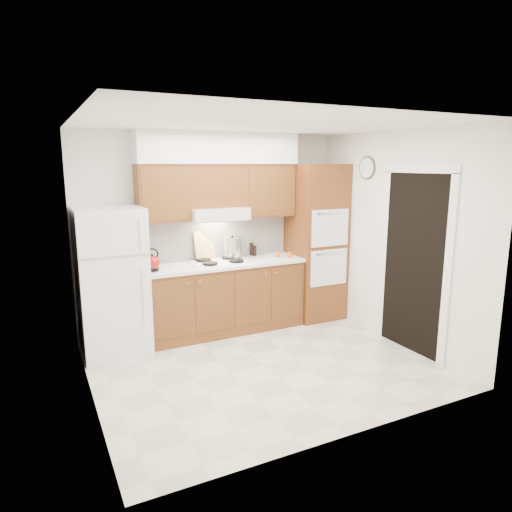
{
  "coord_description": "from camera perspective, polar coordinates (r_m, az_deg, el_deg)",
  "views": [
    {
      "loc": [
        -2.19,
        -4.2,
        2.2
      ],
      "look_at": [
        0.12,
        0.45,
        1.15
      ],
      "focal_mm": 32.0,
      "sensor_mm": 36.0,
      "label": 1
    }
  ],
  "objects": [
    {
      "name": "countertop",
      "position": [
        5.96,
        -4.02,
        -0.98
      ],
      "size": [
        2.13,
        0.62,
        0.04
      ],
      "primitive_type": "cube",
      "color": "white",
      "rests_on": "base_cabinets"
    },
    {
      "name": "orange_far",
      "position": [
        6.27,
        4.19,
        0.17
      ],
      "size": [
        0.1,
        0.1,
        0.08
      ],
      "primitive_type": "sphere",
      "rotation": [
        0.0,
        0.0,
        0.35
      ],
      "color": "#DF510B",
      "rests_on": "countertop"
    },
    {
      "name": "wall_clock",
      "position": [
        6.19,
        13.72,
        10.65
      ],
      "size": [
        0.02,
        0.3,
        0.3
      ],
      "primitive_type": "cylinder",
      "rotation": [
        0.0,
        1.57,
        0.0
      ],
      "color": "#3F3833",
      "rests_on": "wall_right"
    },
    {
      "name": "floor",
      "position": [
        5.22,
        1.01,
        -13.49
      ],
      "size": [
        3.6,
        3.6,
        0.0
      ],
      "primitive_type": "plane",
      "color": "beige",
      "rests_on": "ground"
    },
    {
      "name": "cooktop",
      "position": [
        5.96,
        -4.54,
        -0.75
      ],
      "size": [
        0.74,
        0.5,
        0.01
      ],
      "primitive_type": "cube",
      "color": "white",
      "rests_on": "countertop"
    },
    {
      "name": "oven_cabinet",
      "position": [
        6.58,
        7.48,
        1.71
      ],
      "size": [
        0.7,
        0.65,
        2.2
      ],
      "primitive_type": "cube",
      "color": "brown",
      "rests_on": "floor"
    },
    {
      "name": "condiment_c",
      "position": [
        6.36,
        -0.16,
        0.67
      ],
      "size": [
        0.06,
        0.06,
        0.14
      ],
      "primitive_type": "cylinder",
      "rotation": [
        0.0,
        0.0,
        -0.16
      ],
      "color": "black",
      "rests_on": "countertop"
    },
    {
      "name": "condiment_b",
      "position": [
        6.39,
        -0.55,
        0.88
      ],
      "size": [
        0.07,
        0.07,
        0.18
      ],
      "primitive_type": "cylinder",
      "rotation": [
        0.0,
        0.0,
        -0.27
      ],
      "color": "black",
      "rests_on": "countertop"
    },
    {
      "name": "cutting_board",
      "position": [
        6.1,
        -6.47,
        1.35
      ],
      "size": [
        0.3,
        0.16,
        0.38
      ],
      "primitive_type": "cube",
      "rotation": [
        -0.21,
        0.0,
        0.21
      ],
      "color": "#DBB270",
      "rests_on": "countertop"
    },
    {
      "name": "ceiling",
      "position": [
        4.75,
        1.12,
        16.26
      ],
      "size": [
        3.6,
        3.6,
        0.0
      ],
      "primitive_type": "plane",
      "color": "white",
      "rests_on": "wall_back"
    },
    {
      "name": "kettle",
      "position": [
        5.58,
        -12.82,
        -0.84
      ],
      "size": [
        0.21,
        0.21,
        0.18
      ],
      "primitive_type": "sphere",
      "rotation": [
        0.0,
        0.0,
        -0.15
      ],
      "color": "maroon",
      "rests_on": "countertop"
    },
    {
      "name": "soffit",
      "position": [
        5.95,
        -4.71,
        13.33
      ],
      "size": [
        2.13,
        0.36,
        0.4
      ],
      "primitive_type": "cube",
      "color": "silver",
      "rests_on": "wall_back"
    },
    {
      "name": "wall_right",
      "position": [
        5.86,
        16.89,
        2.1
      ],
      "size": [
        0.02,
        3.0,
        2.6
      ],
      "primitive_type": "cube",
      "color": "white",
      "rests_on": "floor"
    },
    {
      "name": "upper_cab_right",
      "position": [
        6.26,
        1.25,
        8.23
      ],
      "size": [
        0.73,
        0.33,
        0.7
      ],
      "primitive_type": "cube",
      "color": "brown",
      "rests_on": "wall_back"
    },
    {
      "name": "fridge",
      "position": [
        5.56,
        -17.57,
        -3.06
      ],
      "size": [
        0.75,
        0.72,
        1.72
      ],
      "primitive_type": "cube",
      "color": "white",
      "rests_on": "floor"
    },
    {
      "name": "base_cabinets",
      "position": [
        6.09,
        -3.99,
        -5.29
      ],
      "size": [
        2.11,
        0.6,
        0.9
      ],
      "primitive_type": "cube",
      "color": "brown",
      "rests_on": "floor"
    },
    {
      "name": "wall_left",
      "position": [
        4.31,
        -20.68,
        -1.37
      ],
      "size": [
        0.02,
        3.0,
        2.6
      ],
      "primitive_type": "cube",
      "color": "white",
      "rests_on": "floor"
    },
    {
      "name": "backsplash",
      "position": [
        6.18,
        -5.1,
        2.26
      ],
      "size": [
        2.11,
        0.03,
        0.56
      ],
      "primitive_type": "cube",
      "color": "white",
      "rests_on": "countertop"
    },
    {
      "name": "range_hood",
      "position": [
        5.92,
        -4.87,
        5.33
      ],
      "size": [
        0.75,
        0.45,
        0.15
      ],
      "primitive_type": "cube",
      "color": "silver",
      "rests_on": "wall_back"
    },
    {
      "name": "orange_near",
      "position": [
        6.28,
        2.68,
        0.2
      ],
      "size": [
        0.1,
        0.1,
        0.08
      ],
      "primitive_type": "sphere",
      "rotation": [
        0.0,
        0.0,
        -0.43
      ],
      "color": "orange",
      "rests_on": "countertop"
    },
    {
      "name": "wall_back",
      "position": [
        6.17,
        -5.38,
        3.0
      ],
      "size": [
        3.6,
        0.02,
        2.6
      ],
      "primitive_type": "cube",
      "color": "white",
      "rests_on": "floor"
    },
    {
      "name": "doorway",
      "position": [
        5.65,
        19.07,
        -0.95
      ],
      "size": [
        0.02,
        0.9,
        2.1
      ],
      "primitive_type": "cube",
      "color": "black",
      "rests_on": "floor"
    },
    {
      "name": "upper_cab_over_hood",
      "position": [
        5.95,
        -5.14,
        8.74
      ],
      "size": [
        0.75,
        0.33,
        0.55
      ],
      "primitive_type": "cube",
      "color": "brown",
      "rests_on": "range_hood"
    },
    {
      "name": "condiment_a",
      "position": [
        6.19,
        -2.35,
        0.74
      ],
      "size": [
        0.08,
        0.08,
        0.22
      ],
      "primitive_type": "cylinder",
      "rotation": [
        0.0,
        0.0,
        0.35
      ],
      "color": "black",
      "rests_on": "countertop"
    },
    {
      "name": "stock_pot",
      "position": [
        6.16,
        -2.99,
        1.09
      ],
      "size": [
        0.26,
        0.26,
        0.25
      ],
      "primitive_type": "cylinder",
      "rotation": [
        0.0,
        0.0,
        0.09
      ],
      "color": "silver",
      "rests_on": "cooktop"
    },
    {
      "name": "upper_cab_left",
      "position": [
        5.74,
        -11.62,
        7.71
      ],
      "size": [
        0.63,
        0.33,
        0.7
      ],
      "primitive_type": "cube",
      "color": "brown",
      "rests_on": "wall_back"
    }
  ]
}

